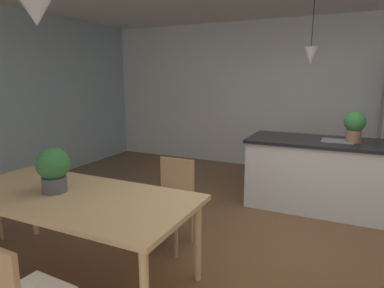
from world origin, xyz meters
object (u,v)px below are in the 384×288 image
Objects in this scene: potted_plant_on_island at (354,125)px; dining_table at (71,201)px; chair_far_right at (171,200)px; kitchen_island at (340,176)px; potted_plant_on_table at (53,168)px.

dining_table is at bearing -129.78° from potted_plant_on_island.
potted_plant_on_island reaches higher than chair_far_right.
dining_table is 3.21m from kitchen_island.
chair_far_right is at bearing 54.04° from potted_plant_on_table.
chair_far_right is 2.27× the size of potted_plant_on_island.
chair_far_right is at bearing -132.20° from kitchen_island.
chair_far_right is at bearing 60.94° from dining_table.
potted_plant_on_table is at bearing -125.96° from chair_far_right.
potted_plant_on_table reaches higher than chair_far_right.
potted_plant_on_island is at bearing 50.22° from dining_table.
kitchen_island reaches higher than chair_far_right.
dining_table is 0.31m from potted_plant_on_table.
dining_table is 2.41× the size of chair_far_right.
chair_far_right is 2.41m from potted_plant_on_island.
dining_table is at bearing 6.07° from potted_plant_on_table.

